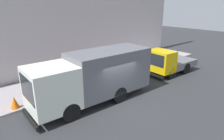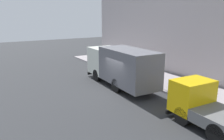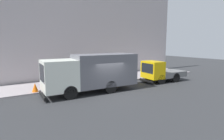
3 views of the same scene
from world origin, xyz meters
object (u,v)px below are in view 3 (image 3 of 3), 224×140
Objects in this scene: pedestrian_walking at (67,76)px; street_sign_post at (99,69)px; small_flatbed_truck at (160,72)px; large_utility_truck at (92,72)px; traffic_cone_orange at (35,87)px.

pedestrian_walking is 0.73× the size of street_sign_post.
large_utility_truck is at bearing 93.54° from small_flatbed_truck.
traffic_cone_orange is at bearing -164.46° from pedestrian_walking.
large_utility_truck reaches higher than traffic_cone_orange.
large_utility_truck reaches higher than pedestrian_walking.
street_sign_post reaches higher than pedestrian_walking.
large_utility_truck is 3.07m from pedestrian_walking.
large_utility_truck is 2.83m from street_sign_post.
large_utility_truck is 3.39× the size of street_sign_post.
small_flatbed_truck is 2.10× the size of street_sign_post.
large_utility_truck reaches higher than small_flatbed_truck.
street_sign_post is at bearing -5.91° from pedestrian_walking.
traffic_cone_orange is 6.04m from street_sign_post.
street_sign_post reaches higher than traffic_cone_orange.
pedestrian_walking is 3.02m from traffic_cone_orange.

